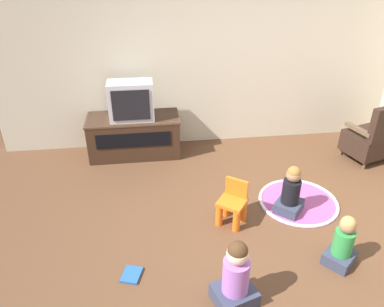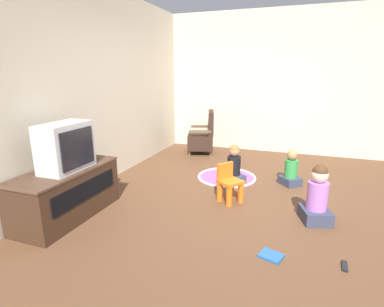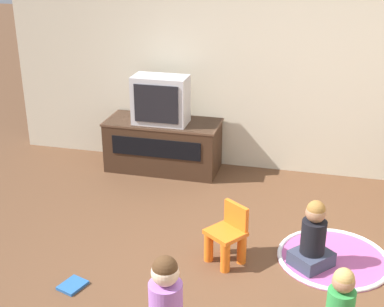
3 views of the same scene
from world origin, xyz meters
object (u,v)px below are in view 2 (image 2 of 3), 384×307
(remote_control, at_px, (345,266))
(yellow_kid_chair, at_px, (229,186))
(tv_cabinet, at_px, (67,192))
(black_armchair, at_px, (203,136))
(child_watching_center, at_px, (317,197))
(book, at_px, (271,256))
(child_watching_left, at_px, (234,167))
(child_watching_right, at_px, (291,169))
(television, at_px, (66,147))

(remote_control, bearing_deg, yellow_kid_chair, -125.18)
(tv_cabinet, bearing_deg, black_armchair, -9.97)
(yellow_kid_chair, distance_m, child_watching_center, 1.05)
(tv_cabinet, height_order, black_armchair, black_armchair)
(tv_cabinet, height_order, book, tv_cabinet)
(child_watching_left, bearing_deg, black_armchair, -16.21)
(child_watching_center, relative_size, remote_control, 4.33)
(yellow_kid_chair, bearing_deg, child_watching_right, -3.33)
(child_watching_left, height_order, child_watching_center, child_watching_center)
(yellow_kid_chair, relative_size, remote_control, 3.23)
(television, height_order, book, television)
(book, bearing_deg, television, 17.41)
(tv_cabinet, height_order, remote_control, tv_cabinet)
(child_watching_right, height_order, remote_control, child_watching_right)
(remote_control, bearing_deg, television, -85.46)
(yellow_kid_chair, xyz_separation_m, book, (-1.08, -0.64, -0.20))
(television, relative_size, remote_control, 3.87)
(child_watching_right, bearing_deg, book, 137.85)
(book, bearing_deg, tv_cabinet, 17.43)
(black_armchair, xyz_separation_m, child_watching_left, (-1.54, -0.99, -0.08))
(black_armchair, distance_m, book, 3.73)
(television, bearing_deg, black_armchair, -8.97)
(black_armchair, height_order, remote_control, black_armchair)
(television, height_order, remote_control, television)
(child_watching_left, bearing_deg, child_watching_center, -177.07)
(black_armchair, bearing_deg, child_watching_left, 15.81)
(black_armchair, xyz_separation_m, yellow_kid_chair, (-2.22, -1.08, -0.13))
(child_watching_center, bearing_deg, book, 137.94)
(child_watching_left, relative_size, remote_control, 3.88)
(television, bearing_deg, child_watching_center, -72.25)
(black_armchair, distance_m, child_watching_right, 2.24)
(tv_cabinet, xyz_separation_m, remote_control, (0.04, -2.90, -0.29))
(child_watching_center, bearing_deg, child_watching_left, 34.05)
(book, bearing_deg, child_watching_left, -49.28)
(child_watching_center, distance_m, book, 0.99)
(child_watching_center, bearing_deg, tv_cabinet, 89.67)
(television, distance_m, child_watching_center, 2.81)
(black_armchair, height_order, child_watching_center, black_armchair)
(yellow_kid_chair, height_order, child_watching_right, child_watching_right)
(black_armchair, height_order, yellow_kid_chair, black_armchair)
(child_watching_left, relative_size, book, 2.49)
(tv_cabinet, relative_size, child_watching_center, 1.92)
(book, relative_size, remote_control, 1.56)
(child_watching_center, bearing_deg, black_armchair, 23.28)
(yellow_kid_chair, relative_size, book, 2.08)
(yellow_kid_chair, height_order, book, yellow_kid_chair)
(child_watching_left, bearing_deg, child_watching_right, -124.55)
(tv_cabinet, bearing_deg, child_watching_left, -42.16)
(child_watching_right, bearing_deg, remote_control, 155.82)
(child_watching_right, relative_size, remote_control, 3.59)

